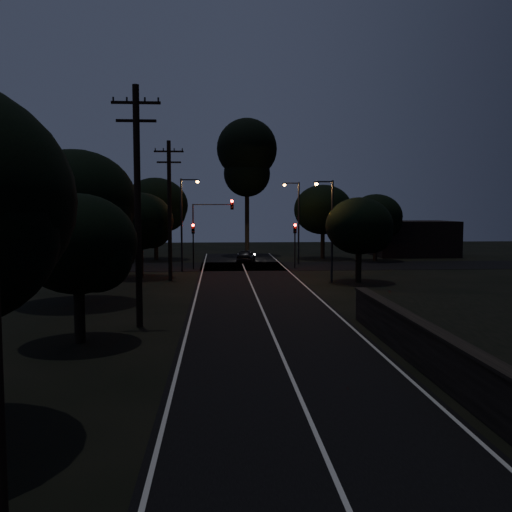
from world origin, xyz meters
TOP-DOWN VIEW (x-y plane):
  - ground at (0.00, 0.00)m, footprint 160.00×160.00m
  - road_surface at (0.00, 31.12)m, footprint 60.00×70.00m
  - utility_pole_mid at (-6.00, 15.00)m, footprint 2.20×0.30m
  - utility_pole_far at (-6.00, 32.00)m, footprint 2.20×0.30m
  - tree_left_b at (-7.83, 11.90)m, footprint 4.79×4.79m
  - tree_left_c at (-10.25, 21.86)m, footprint 6.98×6.98m
  - tree_left_d at (-8.31, 33.89)m, footprint 5.28×5.28m
  - tree_far_nw at (-8.76, 49.86)m, footprint 6.87×6.87m
  - tree_far_w at (-13.78, 45.87)m, footprint 6.30×6.30m
  - tree_far_ne at (9.22, 49.87)m, footprint 6.33×6.33m
  - tree_far_e at (14.19, 46.89)m, footprint 5.46×5.46m
  - tree_right_a at (8.17, 29.90)m, footprint 4.94×4.94m
  - tall_pine at (1.00, 55.00)m, footprint 6.95×6.95m
  - building_left at (-20.00, 52.00)m, footprint 10.00×8.00m
  - building_right at (20.00, 53.00)m, footprint 9.00×7.00m
  - signal_left at (-4.60, 39.99)m, footprint 0.28×0.35m
  - signal_right at (4.60, 39.99)m, footprint 0.28×0.35m
  - signal_mast at (-2.91, 39.99)m, footprint 3.70×0.35m
  - streetlight_a at (-5.31, 38.00)m, footprint 1.66×0.26m
  - streetlight_b at (5.31, 44.00)m, footprint 1.66×0.26m
  - streetlight_c at (5.83, 30.00)m, footprint 1.46×0.26m
  - car at (0.43, 46.00)m, footprint 2.27×4.11m

SIDE VIEW (x-z plane):
  - ground at x=0.00m, z-range 0.00..0.00m
  - road_surface at x=0.00m, z-range 0.00..0.03m
  - car at x=0.43m, z-range 0.00..1.33m
  - building_right at x=20.00m, z-range 0.00..4.00m
  - building_left at x=-20.00m, z-range 0.00..4.40m
  - signal_left at x=-4.60m, z-range 0.79..4.89m
  - signal_right at x=4.60m, z-range 0.79..4.89m
  - tree_left_b at x=-7.83m, z-range 0.90..6.98m
  - tree_right_a at x=8.17m, z-range 0.93..7.21m
  - signal_mast at x=-2.91m, z-range 1.21..7.46m
  - tree_left_d at x=-8.31m, z-range 0.99..7.69m
  - streetlight_c at x=5.83m, z-range 0.60..8.10m
  - tree_far_e at x=14.19m, z-range 1.02..7.96m
  - streetlight_a at x=-5.31m, z-range 0.64..8.64m
  - streetlight_b at x=5.31m, z-range 0.64..8.64m
  - tree_far_ne at x=9.22m, z-range 1.18..9.19m
  - tree_far_w at x=-13.78m, z-range 1.20..9.24m
  - utility_pole_far at x=-6.00m, z-range 0.23..10.73m
  - tree_far_nw at x=-8.76m, z-range 1.29..9.99m
  - tree_left_c at x=-10.25m, z-range 1.29..10.11m
  - utility_pole_mid at x=-6.00m, z-range 0.24..11.24m
  - tall_pine at x=1.00m, z-range 3.49..19.28m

